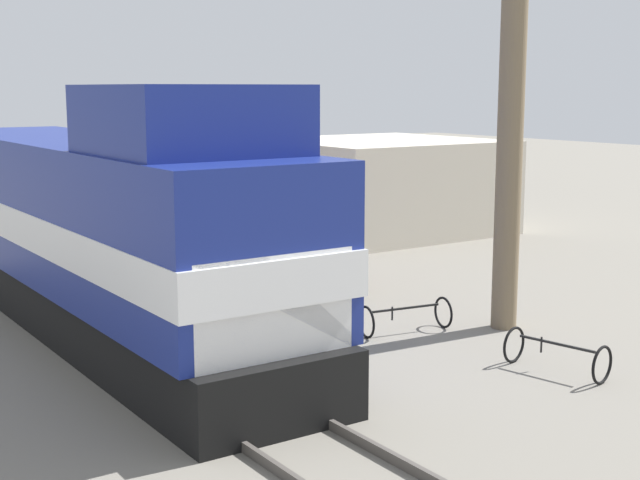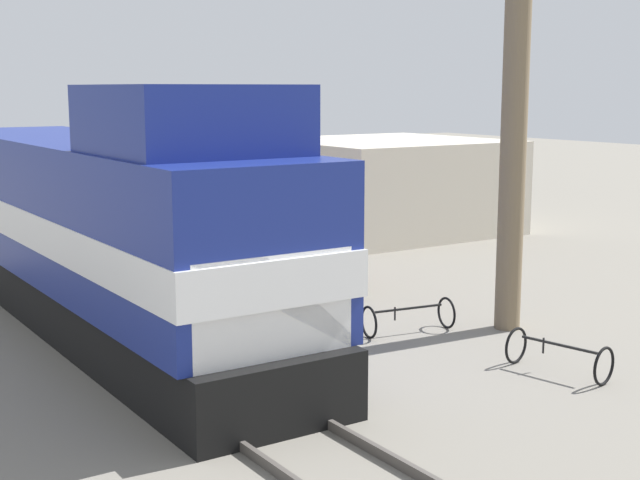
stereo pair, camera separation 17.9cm
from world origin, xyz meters
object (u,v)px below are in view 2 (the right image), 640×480
bicycle (408,317)px  billboard_sign (264,179)px  vendor_umbrella (297,199)px  person_bystander (352,295)px  locomotive (107,229)px  utility_pole (515,90)px  bicycle_spare (558,355)px

bicycle → billboard_sign: bearing=-178.4°
vendor_umbrella → billboard_sign: (0.84, 3.06, 0.19)m
vendor_umbrella → person_bystander: (-1.17, -3.93, -1.40)m
locomotive → utility_pole: size_ratio=1.54×
vendor_umbrella → bicycle_spare: size_ratio=1.36×
billboard_sign → bicycle_spare: 11.06m
utility_pole → vendor_umbrella: utility_pole is taller
person_bystander → locomotive: bearing=140.7°
locomotive → billboard_sign: locomotive is taller
utility_pole → bicycle: bearing=157.5°
utility_pole → person_bystander: bearing=157.9°
utility_pole → bicycle: (-1.94, 0.80, -4.49)m
utility_pole → bicycle: size_ratio=4.99×
locomotive → bicycle_spare: 9.00m
vendor_umbrella → bicycle: bearing=-91.1°
bicycle_spare → bicycle: bearing=-92.9°
locomotive → vendor_umbrella: 5.05m
person_bystander → billboard_sign: bearing=73.9°
utility_pole → locomotive: bearing=147.5°
person_bystander → bicycle: size_ratio=0.83×
bicycle → locomotive: bearing=-117.2°
person_bystander → bicycle: 1.27m
bicycle → utility_pole: bearing=76.3°
billboard_sign → person_bystander: 7.45m
billboard_sign → locomotive: bearing=-146.4°
vendor_umbrella → person_bystander: vendor_umbrella is taller
person_bystander → bicycle: bearing=-21.4°
locomotive → person_bystander: (3.81, -3.12, -1.23)m
bicycle_spare → utility_pole: bearing=-129.9°
utility_pole → bicycle_spare: 5.39m
vendor_umbrella → bicycle: vendor_umbrella is taller
locomotive → person_bystander: locomotive is taller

